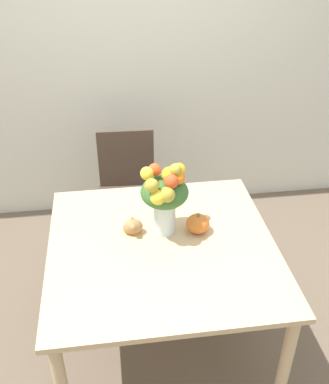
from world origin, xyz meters
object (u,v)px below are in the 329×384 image
at_px(turkey_figurine, 133,224).
at_px(dining_chair_near_window, 128,193).
at_px(flower_vase, 165,196).
at_px(pumpkin, 198,224).

bearing_deg(turkey_figurine, dining_chair_near_window, 88.87).
bearing_deg(flower_vase, turkey_figurine, 169.04).
relative_size(flower_vase, dining_chair_near_window, 0.47).
height_order(pumpkin, turkey_figurine, pumpkin).
height_order(flower_vase, turkey_figurine, flower_vase).
xyz_separation_m(flower_vase, pumpkin, (0.18, -0.02, -0.18)).
distance_m(flower_vase, dining_chair_near_window, 0.97).
bearing_deg(flower_vase, dining_chair_near_window, 100.70).
relative_size(pumpkin, dining_chair_near_window, 0.14).
distance_m(pumpkin, turkey_figurine, 0.35).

